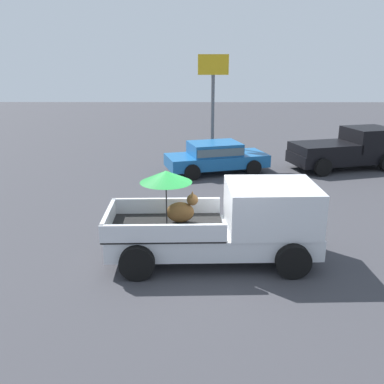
% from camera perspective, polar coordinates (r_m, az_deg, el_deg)
% --- Properties ---
extents(ground_plane, '(80.00, 80.00, 0.00)m').
position_cam_1_polar(ground_plane, '(10.65, 2.71, -8.92)').
color(ground_plane, '#38383D').
extents(pickup_truck_main, '(5.10, 2.37, 2.23)m').
position_cam_1_polar(pickup_truck_main, '(10.30, 5.23, -4.02)').
color(pickup_truck_main, black).
rests_on(pickup_truck_main, ground).
extents(pickup_truck_red, '(5.11, 3.13, 1.80)m').
position_cam_1_polar(pickup_truck_red, '(20.31, 20.28, 5.44)').
color(pickup_truck_red, black).
rests_on(pickup_truck_red, ground).
extents(parked_sedan_near, '(4.62, 2.89, 1.33)m').
position_cam_1_polar(parked_sedan_near, '(18.34, 3.22, 4.88)').
color(parked_sedan_near, black).
rests_on(parked_sedan_near, ground).
extents(motel_sign, '(1.40, 0.16, 4.94)m').
position_cam_1_polar(motel_sign, '(20.09, 2.84, 13.90)').
color(motel_sign, '#59595B').
rests_on(motel_sign, ground).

